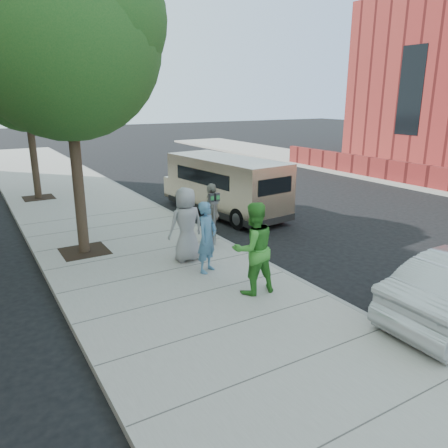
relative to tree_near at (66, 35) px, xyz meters
The scene contains 11 objects.
ground 6.45m from the tree_near, 46.82° to the right, with size 120.00×120.00×0.00m, color black.
sidewalk 6.11m from the tree_near, 62.43° to the right, with size 5.00×60.00×0.15m, color gray.
curb_face 7.02m from the tree_near, 33.03° to the right, with size 0.12×60.00×0.16m, color gray.
tree_near is the anchor object (origin of this frame).
tree_far 7.63m from the tree_near, 90.00° to the left, with size 3.92×3.80×6.49m.
parking_meter 5.56m from the tree_near, 22.71° to the right, with size 0.31×0.11×1.48m.
van 7.35m from the tree_near, 19.32° to the left, with size 2.41×5.73×2.07m.
person_officer 5.81m from the tree_near, 54.03° to the right, with size 0.62×0.41×1.69m, color teal.
person_green_shirt 6.70m from the tree_near, 61.68° to the right, with size 0.95×0.74×1.96m, color green.
person_gray_shirt 5.29m from the tree_near, 44.69° to the right, with size 0.92×0.60×1.88m, color gray.
person_striped_polo 5.71m from the tree_near, 18.28° to the right, with size 1.00×0.42×1.71m, color gray.
Camera 1 is at (-4.76, -9.04, 4.13)m, focal length 35.00 mm.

